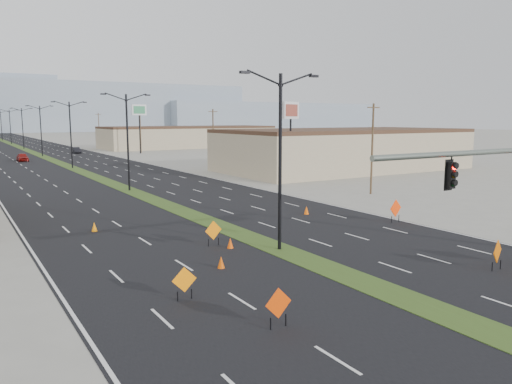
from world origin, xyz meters
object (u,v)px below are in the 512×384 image
streetlight_3 (41,129)px  construction_sign_3 (497,253)px  streetlight_6 (1,125)px  cone_2 (306,210)px  construction_sign_1 (184,281)px  pole_sign_east_far (139,113)px  streetlight_5 (10,126)px  cone_1 (230,243)px  construction_sign_5 (396,209)px  construction_sign_2 (213,231)px  car_left (22,157)px  car_mid (76,150)px  streetlight_0 (280,156)px  cone_3 (94,227)px  streetlight_4 (23,127)px  streetlight_2 (71,133)px  cone_0 (221,262)px  streetlight_1 (128,139)px  construction_sign_0 (278,305)px  pole_sign_east_near (291,116)px

streetlight_3 → construction_sign_3: (6.99, -93.00, -4.49)m
streetlight_6 → construction_sign_3: size_ratio=6.36×
streetlight_3 → cone_2: streetlight_3 is taller
construction_sign_1 → pole_sign_east_far: bearing=76.1°
streetlight_5 → cone_1: bearing=-90.9°
construction_sign_5 → construction_sign_2: bearing=168.5°
streetlight_3 → streetlight_6: bearing=90.0°
streetlight_3 → car_left: size_ratio=2.39×
streetlight_6 → construction_sign_5: (11.50, -166.15, -4.41)m
car_mid → construction_sign_2: (-10.64, -87.06, 0.25)m
streetlight_0 → cone_3: 14.06m
streetlight_6 → car_left: bearing=-93.0°
car_mid → construction_sign_5: construction_sign_5 is taller
streetlight_6 → construction_sign_2: (-2.86, -165.21, -4.52)m
cone_2 → streetlight_4: bearing=94.3°
streetlight_2 → streetlight_4: size_ratio=1.00×
construction_sign_2 → streetlight_3: bearing=80.8°
streetlight_0 → construction_sign_2: size_ratio=6.56×
streetlight_4 → cone_0: (-4.57, -113.44, -5.10)m
streetlight_1 → streetlight_3: bearing=90.0°
streetlight_2 → car_left: streetlight_2 is taller
car_left → construction_sign_5: size_ratio=2.45×
construction_sign_0 → construction_sign_1: bearing=109.8°
streetlight_1 → construction_sign_3: size_ratio=6.36×
construction_sign_5 → cone_2: (-3.62, 5.90, -0.67)m
cone_2 → car_left: bearing=101.0°
car_left → construction_sign_2: 70.71m
car_left → pole_sign_east_near: 53.12m
streetlight_2 → streetlight_5: bearing=90.0°
streetlight_1 → streetlight_4: same height
streetlight_5 → cone_2: (7.88, -132.24, -5.08)m
construction_sign_5 → cone_0: bearing=-176.2°
streetlight_6 → cone_1: size_ratio=15.88×
streetlight_3 → pole_sign_east_far: size_ratio=0.96×
streetlight_3 → construction_sign_0: (-6.20, -93.00, -4.53)m
construction_sign_3 → construction_sign_5: 11.75m
streetlight_1 → cone_2: 22.31m
streetlight_0 → construction_sign_2: (-2.86, 2.79, -4.52)m
cone_1 → cone_3: cone_3 is taller
construction_sign_3 → cone_1: construction_sign_3 is taller
streetlight_4 → car_mid: streetlight_4 is taller
construction_sign_3 → cone_2: 16.79m
streetlight_4 → car_left: (-4.89, -38.53, -4.70)m
construction_sign_3 → cone_1: 14.22m
streetlight_5 → construction_sign_5: streetlight_5 is taller
car_mid → cone_0: bearing=-95.9°
streetlight_6 → cone_2: size_ratio=14.90×
car_left → streetlight_5: bearing=85.5°
cone_0 → cone_2: 15.48m
construction_sign_0 → cone_3: (-1.76, 19.41, -0.57)m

